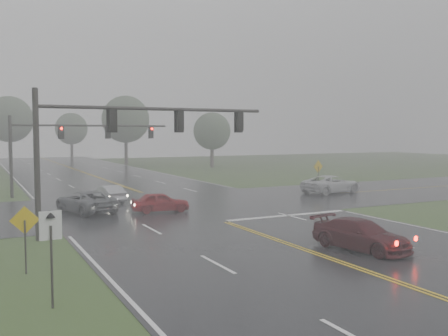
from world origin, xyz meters
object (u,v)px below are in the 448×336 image
sedan_silver (109,202)px  sedan_red (161,212)px  sedan_maroon (361,250)px  pickup_white (331,193)px  signal_gantry_far (64,139)px  car_grey (86,213)px  signal_gantry_near (114,134)px

sedan_silver → sedan_red: bearing=99.5°
sedan_maroon → pickup_white: 21.04m
sedan_silver → signal_gantry_far: signal_gantry_far is taller
sedan_maroon → signal_gantry_far: size_ratio=0.35×
car_grey → signal_gantry_near: signal_gantry_near is taller
sedan_red → sedan_silver: bearing=25.8°
sedan_red → signal_gantry_near: signal_gantry_near is taller
sedan_maroon → sedan_silver: sedan_maroon is taller
sedan_red → sedan_silver: (-1.92, 6.02, 0.00)m
sedan_silver → signal_gantry_far: 8.01m
signal_gantry_far → sedan_maroon: bearing=-72.5°
sedan_maroon → sedan_silver: bearing=94.6°
sedan_red → car_grey: (-4.39, 1.99, 0.00)m
sedan_red → signal_gantry_far: signal_gantry_far is taller
signal_gantry_near → signal_gantry_far: 17.80m
pickup_white → signal_gantry_far: size_ratio=0.42×
sedan_maroon → signal_gantry_near: signal_gantry_near is taller
sedan_maroon → car_grey: 18.22m
sedan_maroon → sedan_red: 14.68m
car_grey → pickup_white: 20.91m
sedan_silver → pickup_white: size_ratio=0.70×
sedan_silver → signal_gantry_far: bearing=-79.6°
pickup_white → signal_gantry_far: 22.89m
sedan_silver → signal_gantry_near: (-2.47, -11.60, 5.07)m
car_grey → signal_gantry_far: (0.40, 10.22, 4.64)m
sedan_silver → sedan_maroon: bearing=99.0°
sedan_maroon → signal_gantry_near: bearing=123.1°
car_grey → signal_gantry_near: size_ratio=0.41×
signal_gantry_near → signal_gantry_far: (0.39, 17.79, -0.44)m
pickup_white → signal_gantry_near: 23.17m
pickup_white → sedan_maroon: bearing=135.9°
sedan_maroon → sedan_red: (-4.28, 14.04, 0.00)m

